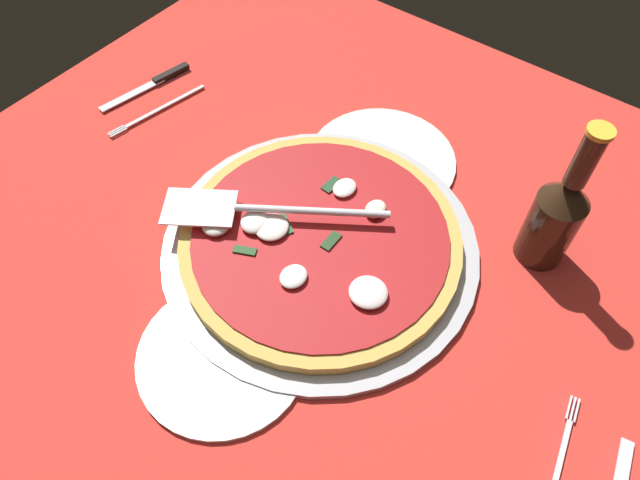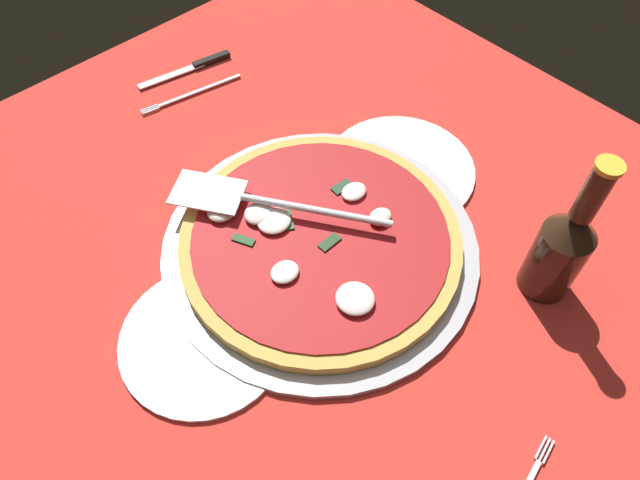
% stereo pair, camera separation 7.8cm
% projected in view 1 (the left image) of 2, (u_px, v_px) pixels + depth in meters
% --- Properties ---
extents(ground_plane, '(1.09, 1.09, 0.01)m').
position_uv_depth(ground_plane, '(298.00, 237.00, 0.81)').
color(ground_plane, red).
extents(checker_pattern, '(1.09, 1.09, 0.00)m').
position_uv_depth(checker_pattern, '(298.00, 236.00, 0.81)').
color(checker_pattern, silver).
rests_on(checker_pattern, ground_plane).
extents(pizza_pan, '(0.43, 0.43, 0.01)m').
position_uv_depth(pizza_pan, '(320.00, 247.00, 0.79)').
color(pizza_pan, '#B5B6BC').
rests_on(pizza_pan, ground_plane).
extents(dinner_plate_left, '(0.22, 0.22, 0.01)m').
position_uv_depth(dinner_plate_left, '(382.00, 160.00, 0.89)').
color(dinner_plate_left, white).
rests_on(dinner_plate_left, ground_plane).
extents(dinner_plate_right, '(0.21, 0.21, 0.01)m').
position_uv_depth(dinner_plate_right, '(223.00, 356.00, 0.70)').
color(dinner_plate_right, white).
rests_on(dinner_plate_right, ground_plane).
extents(pizza, '(0.38, 0.38, 0.03)m').
position_uv_depth(pizza, '(319.00, 240.00, 0.78)').
color(pizza, gold).
rests_on(pizza, pizza_pan).
extents(pizza_server, '(0.20, 0.27, 0.01)m').
position_uv_depth(pizza_server, '(259.00, 209.00, 0.77)').
color(pizza_server, silver).
rests_on(pizza_server, pizza).
extents(place_setting_near, '(0.21, 0.17, 0.01)m').
position_uv_depth(place_setting_near, '(156.00, 97.00, 0.97)').
color(place_setting_near, white).
rests_on(place_setting_near, ground_plane).
extents(beer_bottle, '(0.06, 0.06, 0.23)m').
position_uv_depth(beer_bottle, '(556.00, 215.00, 0.72)').
color(beer_bottle, '#312014').
rests_on(beer_bottle, ground_plane).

